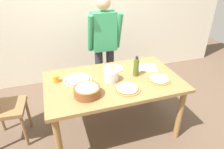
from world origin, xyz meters
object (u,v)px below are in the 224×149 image
at_px(olive_oil_bottle, 136,67).
at_px(cup_orange, 56,79).
at_px(steel_pot, 111,75).
at_px(plate_with_slice, 113,68).
at_px(person_cook, 104,44).
at_px(pizza_cooked_on_tray, 159,79).
at_px(popcorn_bowl, 87,90).
at_px(cutting_board_white, 145,67).
at_px(dining_table, 113,87).
at_px(pizza_raw_on_board, 78,80).
at_px(pizza_second_cooked, 127,89).

xyz_separation_m(olive_oil_bottle, cup_orange, (-0.95, 0.14, -0.07)).
bearing_deg(steel_pot, plate_with_slice, 67.70).
relative_size(person_cook, pizza_cooked_on_tray, 5.70).
height_order(pizza_cooked_on_tray, steel_pot, steel_pot).
bearing_deg(popcorn_bowl, cutting_board_white, 24.22).
xyz_separation_m(pizza_cooked_on_tray, plate_with_slice, (-0.43, 0.44, -0.00)).
bearing_deg(cutting_board_white, plate_with_slice, 166.18).
xyz_separation_m(dining_table, person_cook, (0.11, 0.76, 0.27)).
distance_m(dining_table, plate_with_slice, 0.31).
height_order(pizza_raw_on_board, cup_orange, cup_orange).
height_order(plate_with_slice, steel_pot, steel_pot).
bearing_deg(olive_oil_bottle, pizza_second_cooked, -129.83).
xyz_separation_m(dining_table, plate_with_slice, (0.09, 0.28, 0.10)).
relative_size(steel_pot, cutting_board_white, 0.58).
distance_m(dining_table, pizza_raw_on_board, 0.43).
bearing_deg(pizza_second_cooked, cutting_board_white, 44.38).
bearing_deg(person_cook, pizza_cooked_on_tray, -65.78).
xyz_separation_m(pizza_raw_on_board, pizza_second_cooked, (0.49, -0.36, -0.00)).
xyz_separation_m(pizza_cooked_on_tray, pizza_second_cooked, (-0.44, -0.08, -0.00)).
bearing_deg(steel_pot, cutting_board_white, 17.89).
distance_m(person_cook, plate_with_slice, 0.51).
relative_size(pizza_cooked_on_tray, popcorn_bowl, 1.02).
xyz_separation_m(pizza_cooked_on_tray, popcorn_bowl, (-0.88, -0.05, 0.05)).
bearing_deg(popcorn_bowl, person_cook, 64.25).
xyz_separation_m(dining_table, pizza_raw_on_board, (-0.40, 0.13, 0.10)).
height_order(person_cook, olive_oil_bottle, person_cook).
distance_m(pizza_raw_on_board, cutting_board_white, 0.91).
bearing_deg(person_cook, pizza_second_cooked, -91.50).
xyz_separation_m(person_cook, plate_with_slice, (-0.02, -0.48, -0.17)).
distance_m(person_cook, steel_pot, 0.77).
relative_size(pizza_cooked_on_tray, plate_with_slice, 1.09).
bearing_deg(cup_orange, steel_pot, -14.50).
xyz_separation_m(pizza_second_cooked, olive_oil_bottle, (0.22, 0.26, 0.10)).
bearing_deg(pizza_second_cooked, dining_table, 109.35).
distance_m(popcorn_bowl, steel_pot, 0.40).
height_order(plate_with_slice, popcorn_bowl, popcorn_bowl).
bearing_deg(steel_pot, cup_orange, 165.50).
height_order(pizza_cooked_on_tray, cutting_board_white, pizza_cooked_on_tray).
bearing_deg(dining_table, steel_pot, 171.00).
distance_m(pizza_second_cooked, cup_orange, 0.84).
bearing_deg(olive_oil_bottle, popcorn_bowl, -160.22).
bearing_deg(cutting_board_white, pizza_cooked_on_tray, -86.87).
relative_size(pizza_cooked_on_tray, pizza_second_cooked, 0.97).
bearing_deg(cutting_board_white, dining_table, -160.89).
height_order(pizza_raw_on_board, steel_pot, steel_pot).
xyz_separation_m(plate_with_slice, popcorn_bowl, (-0.45, -0.49, 0.05)).
bearing_deg(plate_with_slice, person_cook, 87.36).
xyz_separation_m(pizza_second_cooked, plate_with_slice, (0.00, 0.51, -0.00)).
bearing_deg(olive_oil_bottle, person_cook, 104.62).
height_order(olive_oil_bottle, steel_pot, olive_oil_bottle).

